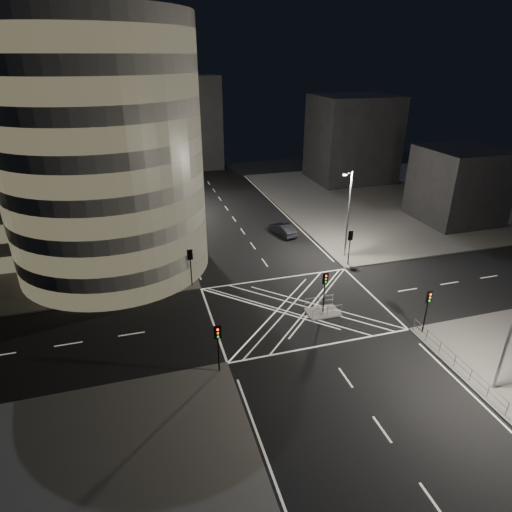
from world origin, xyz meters
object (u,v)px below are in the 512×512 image
object	(u,v)px
traffic_signal_fl	(190,261)
street_lamp_left_near	(176,219)
street_lamp_left_far	(161,178)
street_lamp_right_near	(512,324)
traffic_signal_nr	(428,304)
street_lamp_right_far	(348,212)
traffic_signal_nl	(218,340)
sedan	(283,230)
traffic_signal_fr	(350,241)
central_island	(323,312)
traffic_signal_island	(325,285)

from	to	relation	value
traffic_signal_fl	street_lamp_left_near	size ratio (longest dim) A/B	0.40
street_lamp_left_far	street_lamp_right_near	size ratio (longest dim) A/B	1.00
traffic_signal_nr	street_lamp_right_far	distance (m)	16.03
traffic_signal_nl	street_lamp_left_far	bearing A→B (deg)	90.99
traffic_signal_nr	sedan	size ratio (longest dim) A/B	0.84
traffic_signal_fl	street_lamp_right_near	xyz separation A→B (m)	(18.24, -20.80, 2.63)
traffic_signal_fl	traffic_signal_fr	distance (m)	17.60
street_lamp_left_near	sedan	distance (m)	15.86
traffic_signal_fr	traffic_signal_nr	xyz separation A→B (m)	(0.00, -13.60, 0.00)
traffic_signal_fr	street_lamp_right_far	size ratio (longest dim) A/B	0.40
traffic_signal_nr	street_lamp_left_near	bearing A→B (deg)	134.13
street_lamp_left_near	central_island	bearing A→B (deg)	-49.73
traffic_signal_nr	traffic_signal_island	distance (m)	8.62
traffic_signal_fl	street_lamp_right_near	distance (m)	27.79
traffic_signal_fl	street_lamp_left_far	bearing A→B (deg)	91.57
street_lamp_right_far	traffic_signal_fl	bearing A→B (deg)	-173.12
traffic_signal_island	street_lamp_left_far	distance (m)	33.61
traffic_signal_nl	street_lamp_right_far	size ratio (longest dim) A/B	0.40
traffic_signal_island	sedan	world-z (taller)	traffic_signal_island
street_lamp_left_far	traffic_signal_fl	bearing A→B (deg)	-88.43
street_lamp_right_far	street_lamp_right_near	bearing A→B (deg)	-90.00
traffic_signal_nl	street_lamp_right_near	size ratio (longest dim) A/B	0.40
traffic_signal_island	street_lamp_left_near	xyz separation A→B (m)	(-11.44, 13.50, 2.63)
street_lamp_right_far	central_island	bearing A→B (deg)	-125.30
street_lamp_left_far	central_island	bearing A→B (deg)	-70.05
central_island	street_lamp_right_near	size ratio (longest dim) A/B	0.30
traffic_signal_fl	traffic_signal_fr	xyz separation A→B (m)	(17.60, 0.00, 0.00)
traffic_signal_fr	traffic_signal_fl	bearing A→B (deg)	180.00
traffic_signal_island	street_lamp_left_near	world-z (taller)	street_lamp_left_near
traffic_signal_fr	traffic_signal_nr	size ratio (longest dim) A/B	1.00
traffic_signal_fr	street_lamp_right_far	world-z (taller)	street_lamp_right_far
street_lamp_left_near	street_lamp_right_near	distance (m)	32.13
traffic_signal_nl	traffic_signal_nr	bearing A→B (deg)	0.00
traffic_signal_fl	street_lamp_right_near	size ratio (longest dim) A/B	0.40
central_island	traffic_signal_island	xyz separation A→B (m)	(0.00, 0.00, 2.84)
traffic_signal_fl	traffic_signal_nr	distance (m)	22.24
central_island	street_lamp_right_far	world-z (taller)	street_lamp_right_far
traffic_signal_fl	traffic_signal_island	world-z (taller)	same
traffic_signal_island	sedan	size ratio (longest dim) A/B	0.84
traffic_signal_nr	traffic_signal_fr	bearing A→B (deg)	90.00
traffic_signal_nr	street_lamp_left_near	size ratio (longest dim) A/B	0.40
street_lamp_left_far	traffic_signal_nl	bearing A→B (deg)	-89.01
central_island	traffic_signal_nr	bearing A→B (deg)	-37.93
traffic_signal_nr	street_lamp_left_far	bearing A→B (deg)	116.36
traffic_signal_nr	traffic_signal_fl	bearing A→B (deg)	142.31
traffic_signal_fr	street_lamp_right_near	size ratio (longest dim) A/B	0.40
street_lamp_right_far	sedan	bearing A→B (deg)	119.53
traffic_signal_fr	street_lamp_left_near	size ratio (longest dim) A/B	0.40
traffic_signal_fr	central_island	bearing A→B (deg)	-129.33
street_lamp_left_near	street_lamp_right_near	bearing A→B (deg)	-54.03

